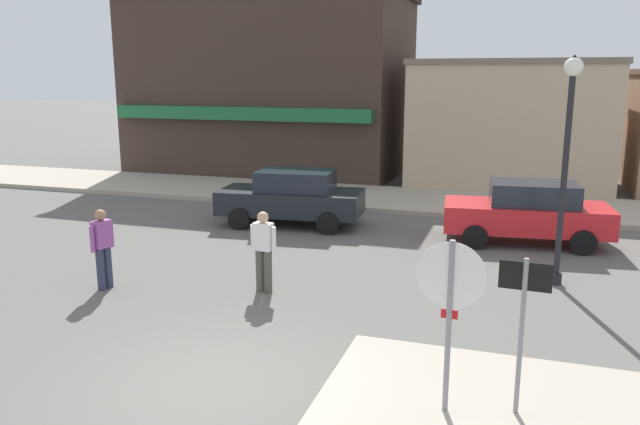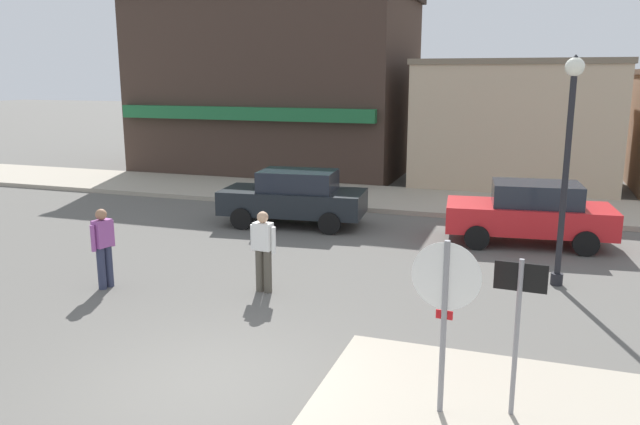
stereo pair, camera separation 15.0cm
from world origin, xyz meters
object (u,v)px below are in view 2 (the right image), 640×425
at_px(parked_car_second, 530,212).
at_px(pedestrian_crossing_far, 103,246).
at_px(pedestrian_crossing_near, 263,249).
at_px(one_way_sign, 517,322).
at_px(lamp_post, 569,139).
at_px(stop_sign, 445,305).
at_px(parked_car_nearest, 294,197).

height_order(parked_car_second, pedestrian_crossing_far, pedestrian_crossing_far).
xyz_separation_m(pedestrian_crossing_near, pedestrian_crossing_far, (-3.08, -0.81, 0.00)).
bearing_deg(one_way_sign, parked_car_second, 89.49).
relative_size(lamp_post, pedestrian_crossing_near, 2.82).
bearing_deg(lamp_post, pedestrian_crossing_near, -157.19).
relative_size(lamp_post, pedestrian_crossing_far, 2.82).
xyz_separation_m(stop_sign, parked_car_nearest, (-5.40, 9.03, -0.71)).
xyz_separation_m(parked_car_nearest, pedestrian_crossing_far, (-1.63, -6.22, 0.06)).
distance_m(parked_car_second, pedestrian_crossing_far, 10.09).
bearing_deg(lamp_post, parked_car_nearest, 155.69).
bearing_deg(parked_car_nearest, parked_car_second, 0.10).
relative_size(parked_car_nearest, pedestrian_crossing_near, 2.58).
bearing_deg(stop_sign, parked_car_nearest, 120.90).
relative_size(stop_sign, pedestrian_crossing_far, 1.43).
relative_size(one_way_sign, parked_car_second, 0.51).
relative_size(stop_sign, parked_car_second, 0.55).
xyz_separation_m(lamp_post, parked_car_second, (-0.59, 3.13, -2.15)).
height_order(pedestrian_crossing_near, pedestrian_crossing_far, same).
distance_m(one_way_sign, lamp_post, 5.97).
bearing_deg(parked_car_nearest, one_way_sign, -54.78).
bearing_deg(parked_car_nearest, pedestrian_crossing_far, -104.67).
bearing_deg(parked_car_nearest, lamp_post, -24.31).
bearing_deg(pedestrian_crossing_near, pedestrian_crossing_far, -165.29).
relative_size(lamp_post, parked_car_second, 1.09).
bearing_deg(one_way_sign, parked_car_nearest, 125.22).
distance_m(stop_sign, pedestrian_crossing_near, 5.40).
bearing_deg(stop_sign, one_way_sign, 14.06).
height_order(parked_car_second, pedestrian_crossing_near, pedestrian_crossing_near).
height_order(lamp_post, pedestrian_crossing_near, lamp_post).
xyz_separation_m(parked_car_nearest, pedestrian_crossing_near, (1.45, -5.41, 0.06)).
relative_size(stop_sign, pedestrian_crossing_near, 1.43).
distance_m(parked_car_nearest, pedestrian_crossing_far, 6.43).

